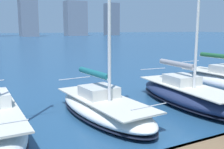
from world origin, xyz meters
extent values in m
cube|color=#473828|center=(0.00, -1.32, 0.55)|extent=(28.00, 0.16, 0.10)
cube|color=slate|center=(-83.17, -164.46, 11.18)|extent=(7.65, 10.53, 22.36)
cube|color=slate|center=(-55.45, -163.19, 11.18)|extent=(13.62, 9.73, 22.35)
cube|color=slate|center=(-24.09, -158.26, 13.58)|extent=(9.68, 11.35, 27.15)
cylinder|color=silver|center=(-9.94, -8.37, 2.38)|extent=(0.29, 3.69, 0.12)
cylinder|color=#1E5633|center=(-9.94, -8.37, 2.50)|extent=(0.47, 3.41, 0.32)
cylinder|color=silver|center=(-9.82, -11.13, 1.82)|extent=(1.97, 0.13, 0.04)
ellipsoid|color=navy|center=(-4.97, -6.44, 0.55)|extent=(3.34, 8.45, 1.09)
ellipsoid|color=black|center=(-4.97, -6.44, 0.25)|extent=(3.36, 8.49, 0.10)
cube|color=beige|center=(-4.97, -6.44, 1.12)|extent=(2.78, 7.42, 0.06)
cube|color=silver|center=(-5.00, -6.93, 1.43)|extent=(1.76, 1.94, 0.55)
cylinder|color=silver|center=(-5.05, -7.55, 2.20)|extent=(0.39, 3.47, 0.12)
cylinder|color=gray|center=(-5.05, -7.55, 2.32)|extent=(0.57, 3.21, 0.32)
cylinder|color=silver|center=(-5.26, -10.15, 1.64)|extent=(2.03, 0.20, 0.04)
ellipsoid|color=white|center=(0.39, -6.73, 0.46)|extent=(3.35, 7.92, 0.91)
ellipsoid|color=black|center=(0.39, -6.73, 0.21)|extent=(3.37, 7.96, 0.10)
cube|color=beige|center=(0.39, -6.73, 0.94)|extent=(2.78, 6.95, 0.06)
cube|color=silver|center=(0.43, -7.19, 1.25)|extent=(1.78, 1.82, 0.55)
cylinder|color=silver|center=(0.35, -6.16, 5.42)|extent=(0.16, 0.16, 8.89)
cylinder|color=silver|center=(0.48, -7.77, 2.02)|extent=(0.37, 3.24, 0.12)
cylinder|color=#19606B|center=(0.48, -7.77, 2.14)|extent=(0.55, 3.00, 0.32)
cylinder|color=silver|center=(0.12, -3.19, 1.46)|extent=(1.79, 0.18, 0.04)
cylinder|color=silver|center=(0.66, -10.20, 1.46)|extent=(2.06, 0.20, 0.04)
cylinder|color=silver|center=(5.50, -3.14, 1.71)|extent=(1.57, 0.06, 0.04)
camera|label=1|loc=(6.05, 4.88, 4.47)|focal=42.00mm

